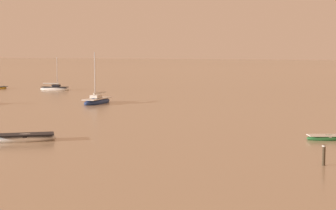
{
  "coord_description": "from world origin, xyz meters",
  "views": [
    {
      "loc": [
        26.87,
        -24.1,
        6.56
      ],
      "look_at": [
        0.86,
        31.94,
        0.49
      ],
      "focal_mm": 58.67,
      "sensor_mm": 36.0,
      "label": 1
    }
  ],
  "objects": [
    {
      "name": "mooring_post_near",
      "position": [
        21.91,
        7.9,
        0.58
      ],
      "size": [
        0.22,
        0.22,
        1.33
      ],
      "color": "#3D3323",
      "rests_on": "ground"
    },
    {
      "name": "rowboat_moored_6",
      "position": [
        0.54,
        7.65,
        0.19
      ],
      "size": [
        4.49,
        4.01,
        0.71
      ],
      "rotation": [
        0.0,
        0.0,
        3.81
      ],
      "color": "white",
      "rests_on": "ground"
    },
    {
      "name": "sailboat_moored_3",
      "position": [
        -10.17,
        34.48,
        0.29
      ],
      "size": [
        2.4,
        6.17,
        6.75
      ],
      "rotation": [
        0.0,
        0.0,
        4.8
      ],
      "color": "navy",
      "rests_on": "ground"
    },
    {
      "name": "sailboat_moored_2",
      "position": [
        -29.41,
        51.68,
        0.25
      ],
      "size": [
        5.45,
        2.77,
        5.85
      ],
      "rotation": [
        0.0,
        0.0,
        0.23
      ],
      "color": "white",
      "rests_on": "ground"
    },
    {
      "name": "rowboat_moored_4",
      "position": [
        20.73,
        17.49,
        0.14
      ],
      "size": [
        3.44,
        2.44,
        0.52
      ],
      "rotation": [
        0.0,
        0.0,
        3.59
      ],
      "color": "#23602D",
      "rests_on": "ground"
    }
  ]
}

